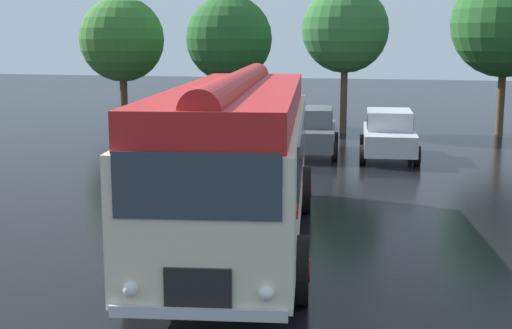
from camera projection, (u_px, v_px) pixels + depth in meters
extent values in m
plane|color=black|center=(251.00, 250.00, 14.09)|extent=(120.00, 120.00, 0.00)
cube|color=beige|center=(238.00, 167.00, 14.12)|extent=(4.06, 10.27, 2.10)
cube|color=red|center=(238.00, 100.00, 13.89)|extent=(3.83, 10.04, 0.56)
cylinder|color=red|center=(238.00, 87.00, 13.84)|extent=(2.11, 9.47, 0.60)
cube|color=#2D3842|center=(302.00, 138.00, 14.22)|extent=(1.31, 7.90, 0.84)
cube|color=#2D3842|center=(177.00, 136.00, 14.42)|extent=(1.31, 7.90, 0.84)
cube|color=red|center=(302.00, 165.00, 14.21)|extent=(1.34, 8.10, 0.12)
cube|color=red|center=(177.00, 163.00, 14.41)|extent=(1.34, 8.10, 0.12)
cube|color=#2D3842|center=(196.00, 186.00, 9.08)|extent=(2.18, 0.39, 0.88)
cube|color=black|center=(198.00, 289.00, 9.32)|extent=(0.90, 0.20, 0.56)
cube|color=silver|center=(198.00, 313.00, 9.36)|extent=(2.36, 0.48, 0.16)
sphere|color=white|center=(266.00, 293.00, 9.24)|extent=(0.22, 0.22, 0.22)
sphere|color=white|center=(130.00, 289.00, 9.39)|extent=(0.22, 0.22, 0.22)
cylinder|color=black|center=(300.00, 270.00, 11.16)|extent=(0.45, 1.13, 1.10)
cylinder|color=red|center=(300.00, 270.00, 11.16)|extent=(0.38, 0.43, 0.39)
cylinder|color=black|center=(137.00, 266.00, 11.37)|extent=(0.45, 1.13, 1.10)
cylinder|color=red|center=(137.00, 266.00, 11.37)|extent=(0.38, 0.43, 0.39)
cylinder|color=black|center=(305.00, 190.00, 17.05)|extent=(0.45, 1.13, 1.10)
cylinder|color=red|center=(305.00, 190.00, 17.05)|extent=(0.38, 0.43, 0.39)
cylinder|color=black|center=(197.00, 188.00, 17.26)|extent=(0.45, 1.13, 1.10)
cylinder|color=red|center=(197.00, 188.00, 17.26)|extent=(0.38, 0.43, 0.39)
cube|color=#4C5156|center=(311.00, 136.00, 25.52)|extent=(2.19, 4.37, 0.70)
cube|color=#4C5156|center=(311.00, 117.00, 25.55)|extent=(1.74, 2.35, 0.64)
cube|color=#2D3842|center=(332.00, 117.00, 25.46)|extent=(0.25, 1.92, 0.50)
cube|color=#2D3842|center=(290.00, 116.00, 25.64)|extent=(0.25, 1.92, 0.50)
cylinder|color=black|center=(335.00, 152.00, 24.21)|extent=(0.27, 0.66, 0.64)
cylinder|color=black|center=(283.00, 151.00, 24.42)|extent=(0.27, 0.66, 0.64)
cylinder|color=black|center=(336.00, 141.00, 26.75)|extent=(0.27, 0.66, 0.64)
cylinder|color=black|center=(289.00, 140.00, 26.96)|extent=(0.27, 0.66, 0.64)
cube|color=#B7BABF|center=(389.00, 139.00, 24.67)|extent=(2.11, 4.35, 0.70)
cube|color=#B7BABF|center=(389.00, 119.00, 24.70)|extent=(1.71, 2.32, 0.64)
cube|color=#2D3842|center=(411.00, 120.00, 24.60)|extent=(0.22, 1.92, 0.50)
cube|color=#2D3842|center=(367.00, 119.00, 24.81)|extent=(0.22, 1.92, 0.50)
cylinder|color=black|center=(417.00, 156.00, 23.34)|extent=(0.26, 0.66, 0.64)
cylinder|color=black|center=(363.00, 155.00, 23.59)|extent=(0.26, 0.66, 0.64)
cylinder|color=black|center=(411.00, 144.00, 25.88)|extent=(0.26, 0.66, 0.64)
cylinder|color=black|center=(363.00, 143.00, 26.13)|extent=(0.26, 0.66, 0.64)
cylinder|color=#4C3823|center=(124.00, 97.00, 35.36)|extent=(0.37, 0.37, 2.50)
sphere|color=#336B28|center=(122.00, 39.00, 34.87)|extent=(4.14, 4.14, 4.14)
sphere|color=#336B28|center=(116.00, 33.00, 34.78)|extent=(2.37, 2.37, 2.37)
cylinder|color=#4C3823|center=(229.00, 99.00, 33.52)|extent=(0.35, 0.35, 2.59)
sphere|color=#235623|center=(229.00, 39.00, 33.03)|extent=(3.99, 3.99, 3.99)
sphere|color=#235623|center=(241.00, 40.00, 32.97)|extent=(2.50, 2.50, 2.50)
cylinder|color=#4C3823|center=(344.00, 98.00, 31.06)|extent=(0.30, 0.30, 3.09)
sphere|color=#2D662D|center=(345.00, 29.00, 30.55)|extent=(3.73, 3.73, 3.73)
sphere|color=#2D662D|center=(340.00, 24.00, 30.30)|extent=(2.75, 2.75, 2.75)
cylinder|color=#4C3823|center=(501.00, 100.00, 30.62)|extent=(0.32, 0.32, 3.02)
sphere|color=#235623|center=(505.00, 23.00, 30.05)|extent=(4.55, 4.55, 4.55)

